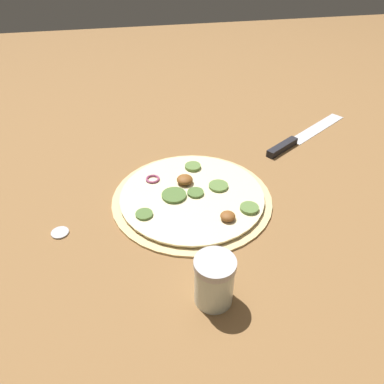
# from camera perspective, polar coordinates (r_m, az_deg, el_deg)

# --- Properties ---
(ground_plane) EXTENTS (3.00, 3.00, 0.00)m
(ground_plane) POSITION_cam_1_polar(r_m,az_deg,el_deg) (0.81, 0.00, -1.09)
(ground_plane) COLOR brown
(pizza) EXTENTS (0.34, 0.34, 0.03)m
(pizza) POSITION_cam_1_polar(r_m,az_deg,el_deg) (0.81, 0.04, -0.68)
(pizza) COLOR #D6B77A
(pizza) RESTS_ON ground_plane
(knife) EXTENTS (0.21, 0.31, 0.02)m
(knife) POSITION_cam_1_polar(r_m,az_deg,el_deg) (1.05, 15.45, 7.64)
(knife) COLOR silver
(knife) RESTS_ON ground_plane
(spice_jar) EXTENTS (0.06, 0.06, 0.09)m
(spice_jar) POSITION_cam_1_polar(r_m,az_deg,el_deg) (0.59, 3.40, -13.34)
(spice_jar) COLOR silver
(spice_jar) RESTS_ON ground_plane
(loose_cap) EXTENTS (0.03, 0.03, 0.01)m
(loose_cap) POSITION_cam_1_polar(r_m,az_deg,el_deg) (0.77, -19.50, -5.77)
(loose_cap) COLOR #B2B2B7
(loose_cap) RESTS_ON ground_plane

